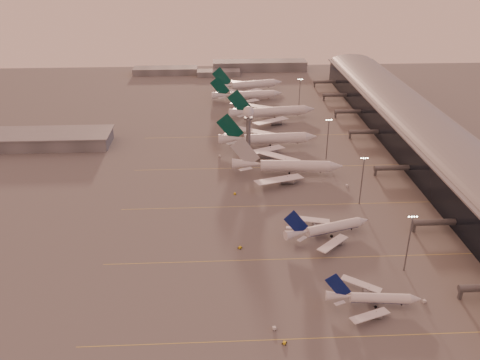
{
  "coord_description": "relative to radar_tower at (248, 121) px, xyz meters",
  "views": [
    {
      "loc": [
        -14.35,
        -159.5,
        117.65
      ],
      "look_at": [
        -2.77,
        64.05,
        9.85
      ],
      "focal_mm": 38.0,
      "sensor_mm": 36.0,
      "label": 1
    }
  ],
  "objects": [
    {
      "name": "gsv_truck_b",
      "position": [
        46.39,
        -80.36,
        -19.93
      ],
      "size": [
        5.06,
        2.11,
        2.0
      ],
      "color": "silver",
      "rests_on": "ground"
    },
    {
      "name": "mast_b",
      "position": [
        50.0,
        -65.0,
        -7.21
      ],
      "size": [
        3.6,
        0.56,
        25.0
      ],
      "color": "#56585E",
      "rests_on": "ground"
    },
    {
      "name": "greentail_c",
      "position": [
        6.55,
        107.9,
        -17.27
      ],
      "size": [
        57.24,
        45.95,
        20.85
      ],
      "color": "silver",
      "rests_on": "ground"
    },
    {
      "name": "gsv_catering_a",
      "position": [
        53.72,
        -139.39,
        -18.74
      ],
      "size": [
        5.86,
        3.97,
        4.41
      ],
      "color": "silver",
      "rests_on": "ground"
    },
    {
      "name": "gsv_tug_far",
      "position": [
        11.35,
        -19.01,
        -20.47
      ],
      "size": [
        2.94,
        3.73,
        0.93
      ],
      "color": "silver",
      "rests_on": "ground"
    },
    {
      "name": "gsv_tug_hangar",
      "position": [
        34.18,
        30.96,
        -20.46
      ],
      "size": [
        3.41,
        2.17,
        0.94
      ],
      "color": "yellow",
      "rests_on": "ground"
    },
    {
      "name": "narrowbody_mid",
      "position": [
        28.1,
        -93.64,
        -17.68
      ],
      "size": [
        40.04,
        31.46,
        16.13
      ],
      "color": "silver",
      "rests_on": "ground"
    },
    {
      "name": "greentail_d",
      "position": [
        9.36,
        136.55,
        -17.03
      ],
      "size": [
        59.84,
        47.71,
        22.21
      ],
      "color": "silver",
      "rests_on": "ground"
    },
    {
      "name": "widebody_white",
      "position": [
        19.56,
        -29.67,
        -17.23
      ],
      "size": [
        60.91,
        48.62,
        21.43
      ],
      "color": "silver",
      "rests_on": "ground"
    },
    {
      "name": "greentail_a",
      "position": [
        13.14,
        10.99,
        -16.96
      ],
      "size": [
        62.14,
        50.07,
        22.56
      ],
      "color": "silver",
      "rests_on": "ground"
    },
    {
      "name": "mast_d",
      "position": [
        43.0,
        80.0,
        -7.21
      ],
      "size": [
        3.6,
        0.56,
        25.0
      ],
      "color": "#56585E",
      "rests_on": "ground"
    },
    {
      "name": "mast_a",
      "position": [
        53.0,
        -120.0,
        -7.21
      ],
      "size": [
        3.6,
        0.56,
        25.0
      ],
      "color": "#56585E",
      "rests_on": "ground"
    },
    {
      "name": "gsv_tug_mid",
      "position": [
        -10.13,
        -101.44,
        -20.48
      ],
      "size": [
        3.73,
        3.47,
        0.92
      ],
      "color": "yellow",
      "rests_on": "ground"
    },
    {
      "name": "gsv_truck_c",
      "position": [
        -9.82,
        -52.17,
        -19.97
      ],
      "size": [
        5.04,
        2.81,
        1.93
      ],
      "color": "yellow",
      "rests_on": "ground"
    },
    {
      "name": "mast_c",
      "position": [
        45.0,
        -10.0,
        -7.21
      ],
      "size": [
        3.6,
        0.56,
        25.0
      ],
      "color": "#56585E",
      "rests_on": "ground"
    },
    {
      "name": "gsv_truck_a",
      "position": [
        -0.86,
        -150.36,
        -19.73
      ],
      "size": [
        6.1,
        2.68,
        2.39
      ],
      "color": "silver",
      "rests_on": "ground"
    },
    {
      "name": "taxiway_markings",
      "position": [
        25.0,
        -64.0,
        -20.94
      ],
      "size": [
        180.0,
        185.25,
        0.02
      ],
      "color": "#E7D251",
      "rests_on": "ground"
    },
    {
      "name": "radar_tower",
      "position": [
        0.0,
        0.0,
        0.0
      ],
      "size": [
        6.4,
        6.4,
        31.1
      ],
      "color": "#56585E",
      "rests_on": "ground"
    },
    {
      "name": "gsv_tug_near",
      "position": [
        1.21,
        -157.04,
        -20.5
      ],
      "size": [
        2.93,
        3.55,
        0.88
      ],
      "color": "yellow",
      "rests_on": "ground"
    },
    {
      "name": "gsv_catering_b",
      "position": [
        48.7,
        -46.31,
        -18.73
      ],
      "size": [
        5.55,
        2.83,
        4.45
      ],
      "color": "silver",
      "rests_on": "ground"
    },
    {
      "name": "ground",
      "position": [
        -5.0,
        -120.0,
        -20.95
      ],
      "size": [
        700.0,
        700.0,
        0.0
      ],
      "primitive_type": "plane",
      "color": "#5B5958",
      "rests_on": "ground"
    },
    {
      "name": "greentail_b",
      "position": [
        21.57,
        63.32,
        -16.89
      ],
      "size": [
        63.12,
        50.64,
        23.01
      ],
      "color": "silver",
      "rests_on": "ground"
    },
    {
      "name": "hangar",
      "position": [
        -125.0,
        20.0,
        -16.63
      ],
      "size": [
        82.0,
        27.0,
        8.5
      ],
      "color": "#5A5C61",
      "rests_on": "ground"
    },
    {
      "name": "narrowbody_near",
      "position": [
        34.67,
        -139.97,
        -18.25
      ],
      "size": [
        34.12,
        27.13,
        13.34
      ],
      "color": "silver",
      "rests_on": "ground"
    },
    {
      "name": "distant_horizon",
      "position": [
        -2.38,
        205.14,
        -17.06
      ],
      "size": [
        165.0,
        37.5,
        9.0
      ],
      "color": "#5A5C61",
      "rests_on": "ground"
    },
    {
      "name": "gsv_truck_d",
      "position": [
        -17.07,
        -3.11,
        -19.69
      ],
      "size": [
        2.63,
        6.27,
        2.48
      ],
      "color": "silver",
      "rests_on": "ground"
    },
    {
      "name": "terminal",
      "position": [
        102.88,
        -9.91,
        -10.43
      ],
      "size": [
        57.0,
        362.0,
        23.04
      ],
      "color": "black",
      "rests_on": "ground"
    }
  ]
}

